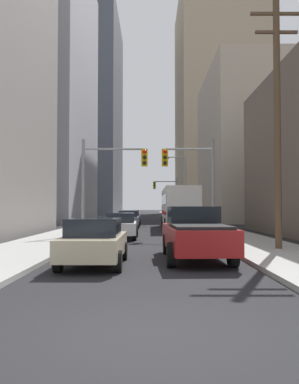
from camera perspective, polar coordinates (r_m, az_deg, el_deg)
The scene contains 18 objects.
ground_plane at distance 6.12m, azimuth -0.77°, elevation -20.19°, with size 400.00×400.00×0.00m, color black.
sidewalk_left at distance 56.09m, azimuth -5.21°, elevation -3.92°, with size 3.57×160.00×0.15m, color #9E9E99.
sidewalk_right at distance 56.07m, azimuth 5.32°, elevation -3.92°, with size 3.57×160.00×0.15m, color #9E9E99.
city_bus at distance 33.93m, azimuth 4.31°, elevation -2.01°, with size 2.67×11.50×3.40m.
pickup_truck_red at distance 14.47m, azimuth 6.70°, elevation -5.90°, with size 2.20×5.47×1.90m.
sedan_beige at distance 13.04m, azimuth -7.73°, elevation -7.03°, with size 1.95×4.22×1.52m.
sedan_white at distance 23.55m, azimuth -3.98°, elevation -4.81°, with size 1.95×4.25×1.52m.
sedan_grey at distance 35.00m, azimuth -2.89°, elevation -3.91°, with size 1.95×4.23×1.52m.
sedan_blue at distance 40.09m, azimuth -2.51°, elevation -3.68°, with size 1.95×4.23×1.52m.
traffic_signal_near_left at distance 24.43m, azimuth -5.33°, elevation 3.00°, with size 4.02×0.44×6.00m.
traffic_signal_near_right at distance 24.45m, azimuth 6.07°, elevation 2.90°, with size 3.21×0.44×6.00m.
traffic_signal_far_right at distance 56.17m, azimuth 2.61°, elevation 0.11°, with size 3.45×0.44×6.00m.
utility_pole_right at distance 17.96m, azimuth 17.93°, elevation 10.04°, with size 2.20×0.28×10.71m.
street_lamp_right at distance 43.82m, azimuth 4.83°, elevation 1.40°, with size 2.44×0.32×7.50m.
building_left_mid_office at distance 55.73m, azimuth -17.96°, elevation 13.64°, with size 17.47×21.89×33.78m, color #93939E.
building_left_far_tower at distance 101.36m, azimuth -10.65°, elevation 10.69°, with size 22.22×29.32×48.42m, color #4C515B.
building_right_mid_block at distance 55.69m, azimuth 19.90°, elevation 6.01°, with size 22.40×20.19×19.21m, color #B7A893.
building_right_far_highrise at distance 103.27m, azimuth 10.15°, elevation 11.98°, with size 20.52×29.71×53.77m, color tan.
Camera 1 is at (0.09, -5.82, 1.91)m, focal length 37.36 mm.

